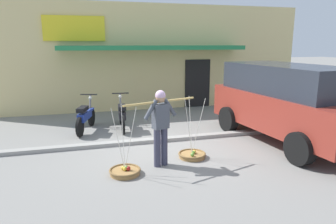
{
  "coord_description": "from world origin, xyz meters",
  "views": [
    {
      "loc": [
        -1.93,
        -7.15,
        2.66
      ],
      "look_at": [
        0.21,
        0.6,
        0.85
      ],
      "focal_mm": 32.64,
      "sensor_mm": 36.0,
      "label": 1
    }
  ],
  "objects": [
    {
      "name": "ground_plane",
      "position": [
        0.0,
        0.0,
        0.0
      ],
      "size": [
        90.0,
        90.0,
        0.0
      ],
      "primitive_type": "plane",
      "color": "gray"
    },
    {
      "name": "sidewalk_curb",
      "position": [
        0.0,
        0.7,
        0.05
      ],
      "size": [
        20.0,
        0.24,
        0.1
      ],
      "primitive_type": "cube",
      "color": "gray",
      "rests_on": "ground"
    },
    {
      "name": "fruit_vendor",
      "position": [
        -0.39,
        -0.95,
        0.98
      ],
      "size": [
        1.68,
        0.58,
        1.7
      ],
      "color": "#38384C",
      "rests_on": "ground"
    },
    {
      "name": "fruit_basket_left_side",
      "position": [
        -1.22,
        -1.22,
        0.07
      ],
      "size": [
        0.66,
        0.66,
        1.45
      ],
      "color": "#9E7542",
      "rests_on": "ground"
    },
    {
      "name": "fruit_basket_right_side",
      "position": [
        0.45,
        -0.68,
        0.07
      ],
      "size": [
        0.66,
        0.66,
        1.45
      ],
      "color": "#9E7542",
      "rests_on": "ground"
    },
    {
      "name": "motorcycle_nearest_shop",
      "position": [
        -1.96,
        2.31,
        0.45
      ],
      "size": [
        0.7,
        1.76,
        1.09
      ],
      "color": "black",
      "rests_on": "ground"
    },
    {
      "name": "motorcycle_second_in_row",
      "position": [
        -0.85,
        2.29,
        0.45
      ],
      "size": [
        0.54,
        1.82,
        1.09
      ],
      "color": "black",
      "rests_on": "ground"
    },
    {
      "name": "parked_truck",
      "position": [
        3.39,
        -0.15,
        1.13
      ],
      "size": [
        2.53,
        4.97,
        2.1
      ],
      "color": "maroon",
      "rests_on": "ground"
    },
    {
      "name": "storefront_building",
      "position": [
        0.75,
        7.46,
        2.1
      ],
      "size": [
        13.0,
        6.0,
        4.2
      ],
      "color": "#DBC684",
      "rests_on": "ground"
    }
  ]
}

